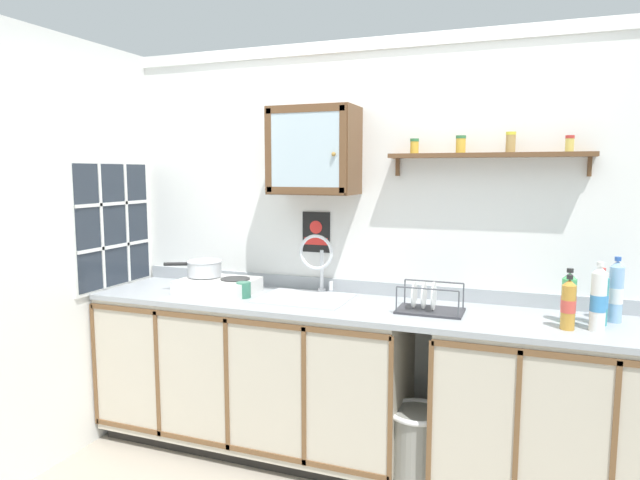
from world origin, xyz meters
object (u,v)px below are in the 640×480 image
(dish_rack, at_px, (428,305))
(mug, at_px, (243,290))
(bottle_soda_green_0, at_px, (569,298))
(bottle_opaque_white_2, at_px, (598,299))
(hot_plate_stove, at_px, (218,286))
(bottle_juice_amber_3, at_px, (568,305))
(sink, at_px, (307,301))
(trash_bin, at_px, (416,447))
(bottle_detergent_teal_1, at_px, (601,299))
(wall_cabinet, at_px, (314,151))
(bottle_water_blue_4, at_px, (616,292))
(warning_sign, at_px, (316,232))
(saucepan, at_px, (204,268))

(dish_rack, bearing_deg, mug, -177.15)
(dish_rack, xyz_separation_m, mug, (-1.07, -0.05, 0.01))
(bottle_soda_green_0, bearing_deg, bottle_opaque_white_2, -41.61)
(dish_rack, bearing_deg, hot_plate_stove, 179.40)
(bottle_soda_green_0, distance_m, bottle_juice_amber_3, 0.13)
(mug, bearing_deg, sink, 16.36)
(trash_bin, bearing_deg, bottle_juice_amber_3, 0.18)
(sink, relative_size, dish_rack, 1.51)
(sink, height_order, bottle_juice_amber_3, sink)
(bottle_detergent_teal_1, bearing_deg, bottle_juice_amber_3, -136.47)
(bottle_detergent_teal_1, bearing_deg, sink, 179.74)
(trash_bin, bearing_deg, wall_cabinet, 158.73)
(bottle_detergent_teal_1, bearing_deg, bottle_water_blue_4, 48.13)
(sink, distance_m, trash_bin, 0.99)
(hot_plate_stove, bearing_deg, wall_cabinet, 15.00)
(hot_plate_stove, bearing_deg, bottle_juice_amber_3, -3.25)
(bottle_juice_amber_3, distance_m, dish_rack, 0.68)
(bottle_juice_amber_3, height_order, bottle_water_blue_4, bottle_water_blue_4)
(wall_cabinet, xyz_separation_m, warning_sign, (-0.04, 0.14, -0.49))
(bottle_juice_amber_3, relative_size, wall_cabinet, 0.51)
(saucepan, height_order, trash_bin, saucepan)
(saucepan, relative_size, trash_bin, 0.77)
(bottle_opaque_white_2, bearing_deg, bottle_soda_green_0, 138.39)
(bottle_detergent_teal_1, height_order, bottle_water_blue_4, bottle_water_blue_4)
(hot_plate_stove, bearing_deg, bottle_soda_green_0, 0.57)
(bottle_detergent_teal_1, distance_m, trash_bin, 1.19)
(hot_plate_stove, bearing_deg, trash_bin, -5.14)
(bottle_opaque_white_2, distance_m, warning_sign, 1.60)
(mug, height_order, trash_bin, mug)
(wall_cabinet, bearing_deg, bottle_detergent_teal_1, -4.56)
(bottle_soda_green_0, bearing_deg, bottle_detergent_teal_1, 4.92)
(bottle_soda_green_0, height_order, bottle_juice_amber_3, bottle_soda_green_0)
(hot_plate_stove, relative_size, wall_cabinet, 0.89)
(sink, xyz_separation_m, saucepan, (-0.68, -0.01, 0.16))
(mug, height_order, warning_sign, warning_sign)
(bottle_soda_green_0, distance_m, wall_cabinet, 1.57)
(bottle_juice_amber_3, bearing_deg, dish_rack, 171.71)
(sink, height_order, bottle_opaque_white_2, sink)
(wall_cabinet, bearing_deg, mug, -148.70)
(sink, xyz_separation_m, hot_plate_stove, (-0.57, -0.04, 0.06))
(hot_plate_stove, distance_m, bottle_water_blue_4, 2.17)
(bottle_detergent_teal_1, relative_size, bottle_water_blue_4, 0.86)
(trash_bin, bearing_deg, mug, 177.47)
(sink, relative_size, bottle_water_blue_4, 1.60)
(saucepan, bearing_deg, bottle_detergent_teal_1, 0.20)
(hot_plate_stove, relative_size, dish_rack, 1.31)
(wall_cabinet, bearing_deg, hot_plate_stove, -165.00)
(bottle_opaque_white_2, distance_m, wall_cabinet, 1.67)
(hot_plate_stove, relative_size, trash_bin, 1.04)
(bottle_soda_green_0, distance_m, bottle_opaque_white_2, 0.16)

